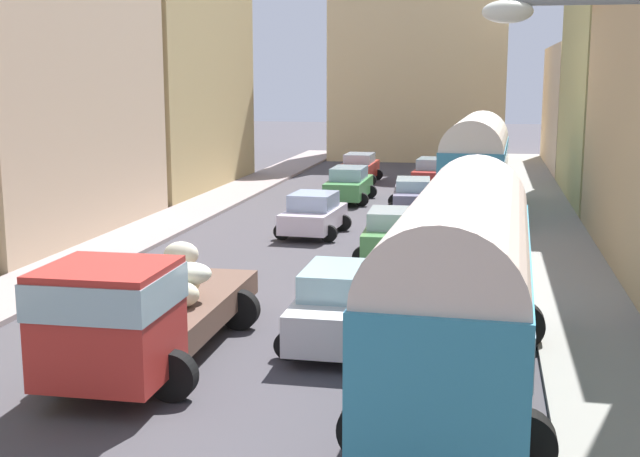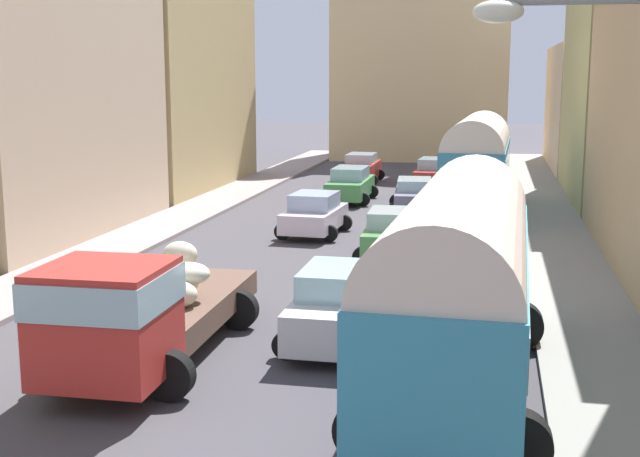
{
  "view_description": "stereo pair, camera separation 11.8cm",
  "coord_description": "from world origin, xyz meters",
  "views": [
    {
      "loc": [
        4.82,
        -0.22,
        5.68
      ],
      "look_at": [
        0.0,
        23.85,
        1.21
      ],
      "focal_mm": 46.94,
      "sensor_mm": 36.0,
      "label": 1
    },
    {
      "loc": [
        4.93,
        -0.19,
        5.68
      ],
      "look_at": [
        0.0,
        23.85,
        1.21
      ],
      "focal_mm": 46.94,
      "sensor_mm": 36.0,
      "label": 2
    }
  ],
  "objects": [
    {
      "name": "car_4",
      "position": [
        2.0,
        25.51,
        0.79
      ],
      "size": [
        2.34,
        3.76,
        1.57
      ],
      "color": "#52934F",
      "rests_on": "ground"
    },
    {
      "name": "parked_bus_0",
      "position": [
        4.45,
        14.37,
        2.18
      ],
      "size": [
        3.39,
        9.69,
        3.94
      ],
      "color": "teal",
      "rests_on": "ground"
    },
    {
      "name": "car_5",
      "position": [
        1.81,
        34.82,
        0.73
      ],
      "size": [
        2.37,
        4.11,
        1.44
      ],
      "color": "gray",
      "rests_on": "ground"
    },
    {
      "name": "car_2",
      "position": [
        -1.95,
        44.47,
        0.79
      ],
      "size": [
        2.27,
        4.01,
        1.57
      ],
      "color": "#B93428",
      "rests_on": "ground"
    },
    {
      "name": "car_1",
      "position": [
        -1.36,
        37.38,
        0.8
      ],
      "size": [
        2.26,
        4.27,
        1.59
      ],
      "color": "#458C49",
      "rests_on": "ground"
    },
    {
      "name": "building_right_3",
      "position": [
        11.1,
        40.37,
        6.03
      ],
      "size": [
        5.19,
        12.51,
        12.06
      ],
      "color": "tan",
      "rests_on": "ground"
    },
    {
      "name": "ground_plane",
      "position": [
        0.0,
        27.0,
        0.0
      ],
      "size": [
        154.0,
        154.0,
        0.0
      ],
      "primitive_type": "plane",
      "color": "#423F45"
    },
    {
      "name": "car_0",
      "position": [
        -1.26,
        28.96,
        0.77
      ],
      "size": [
        2.42,
        3.7,
        1.55
      ],
      "color": "silver",
      "rests_on": "ground"
    },
    {
      "name": "sidewalk_left",
      "position": [
        -7.25,
        27.0,
        0.07
      ],
      "size": [
        2.5,
        70.0,
        0.14
      ],
      "primitive_type": "cube",
      "color": "gray",
      "rests_on": "ground"
    },
    {
      "name": "distant_church",
      "position": [
        0.0,
        58.47,
        7.91
      ],
      "size": [
        11.76,
        6.85,
        22.49
      ],
      "color": "#D7BA89",
      "rests_on": "ground"
    },
    {
      "name": "parked_bus_1",
      "position": [
        4.4,
        34.55,
        2.3
      ],
      "size": [
        3.47,
        9.46,
        4.14
      ],
      "color": "teal",
      "rests_on": "ground"
    },
    {
      "name": "sidewalk_right",
      "position": [
        7.25,
        27.0,
        0.07
      ],
      "size": [
        2.5,
        70.0,
        0.14
      ],
      "primitive_type": "cube",
      "color": "gray",
      "rests_on": "ground"
    },
    {
      "name": "building_left_3",
      "position": [
        -10.82,
        40.23,
        6.41
      ],
      "size": [
        4.63,
        13.12,
        12.83
      ],
      "color": "tan",
      "rests_on": "ground"
    },
    {
      "name": "car_6",
      "position": [
        2.08,
        42.62,
        0.79
      ],
      "size": [
        2.33,
        3.93,
        1.57
      ],
      "color": "#B02C27",
      "rests_on": "ground"
    },
    {
      "name": "car_3",
      "position": [
        1.8,
        16.87,
        0.83
      ],
      "size": [
        2.2,
        4.01,
        1.68
      ],
      "color": "silver",
      "rests_on": "ground"
    },
    {
      "name": "cargo_truck_0",
      "position": [
        -1.6,
        14.29,
        1.28
      ],
      "size": [
        3.09,
        7.3,
        2.46
      ],
      "color": "#B32B26",
      "rests_on": "ground"
    },
    {
      "name": "building_left_2",
      "position": [
        -11.24,
        26.99,
        7.17
      ],
      "size": [
        6.03,
        12.29,
        14.27
      ],
      "color": "#D0B293",
      "rests_on": "ground"
    },
    {
      "name": "building_right_4",
      "position": [
        11.33,
        54.01,
        3.77
      ],
      "size": [
        5.67,
        14.01,
        7.53
      ],
      "color": "beige",
      "rests_on": "ground"
    }
  ]
}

